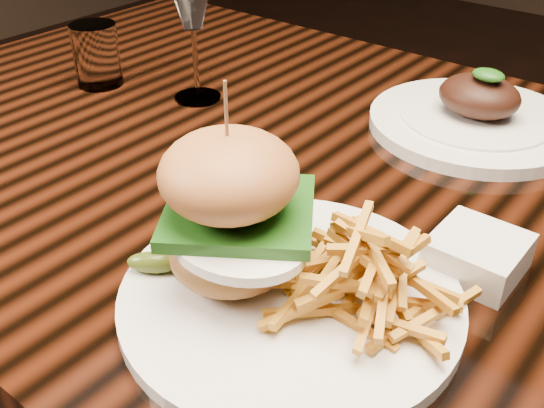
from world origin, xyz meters
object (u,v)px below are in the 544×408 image
Objects in this scene: burger_plate at (287,254)px; wine_glass at (191,0)px; far_dish at (475,117)px; dining_table at (359,235)px.

burger_plate is 0.50m from wine_glass.
burger_plate is at bearing -36.00° from wine_glass.
far_dish is (0.38, 0.17, -0.13)m from wine_glass.
burger_plate is (0.06, -0.23, 0.13)m from dining_table.
far_dish is (-0.02, 0.45, -0.04)m from burger_plate.
wine_glass is at bearing 122.03° from burger_plate.
burger_plate is at bearing -75.94° from dining_table.
burger_plate is 0.45m from far_dish.
dining_table is at bearing 82.09° from burger_plate.
dining_table is 7.78× the size of wine_glass.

